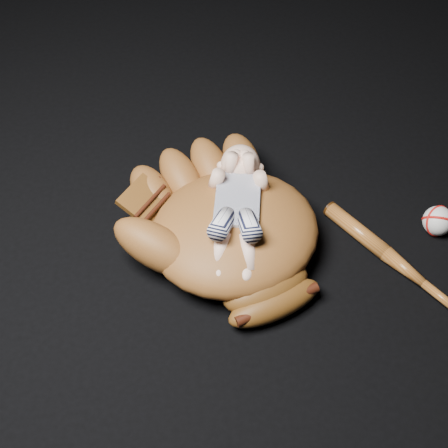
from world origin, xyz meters
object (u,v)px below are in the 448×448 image
object	(u,v)px
newborn_baby	(237,209)
baseball_bat	(394,260)
baseball_glove	(234,226)
baseball	(438,221)

from	to	relation	value
newborn_baby	baseball_bat	size ratio (longest dim) A/B	0.87
newborn_baby	baseball_glove	bearing A→B (deg)	-121.59
baseball_glove	newborn_baby	world-z (taller)	newborn_baby
newborn_baby	baseball	distance (m)	0.49
baseball_bat	baseball	world-z (taller)	baseball
newborn_baby	baseball	bearing A→B (deg)	9.97
baseball_glove	baseball_bat	distance (m)	0.37
newborn_baby	baseball	world-z (taller)	newborn_baby
baseball_bat	newborn_baby	bearing A→B (deg)	167.22
baseball_bat	baseball	bearing A→B (deg)	36.19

